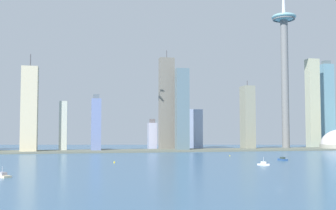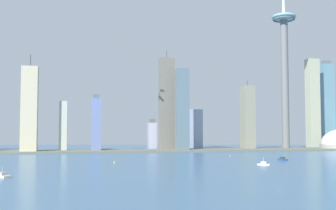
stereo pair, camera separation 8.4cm
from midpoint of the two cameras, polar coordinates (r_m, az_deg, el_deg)
name	(u,v)px [view 1 (the left image)]	position (r m, az deg, el deg)	size (l,w,h in m)	color
ground_plane	(280,188)	(265.90, 15.11, -10.90)	(6000.00, 6000.00, 0.00)	#3C6286
waterfront_pier	(153,151)	(690.77, -2.08, -6.28)	(1006.26, 76.02, 2.50)	#63685A
observation_tower	(284,52)	(811.93, 15.71, 7.01)	(45.59, 45.59, 350.36)	slate
skyscraper_0	(182,110)	(701.36, 1.96, -0.63)	(21.86, 15.70, 139.63)	slate
skyscraper_1	(313,103)	(886.78, 19.28, 0.24)	(23.01, 19.14, 179.16)	#ACAF90
skyscraper_2	(152,136)	(748.43, -2.19, -4.21)	(14.91, 18.31, 55.17)	#AFB1CA
skyscraper_3	(167,104)	(729.64, -0.21, 0.16)	(25.76, 16.99, 176.51)	slate
skyscraper_4	(29,109)	(677.99, -18.52, -0.58)	(24.63, 18.96, 154.10)	beige
skyscraper_6	(248,118)	(766.90, 10.89, -1.73)	(19.43, 27.78, 125.41)	gray
skyscraper_8	(195,129)	(770.26, 3.67, -3.34)	(27.25, 16.99, 73.55)	#98A9CE
skyscraper_10	(327,105)	(928.47, 21.02, 0.02)	(22.87, 22.71, 180.92)	#608B9C
skyscraper_11	(63,126)	(707.21, -14.23, -2.85)	(12.93, 16.51, 82.91)	beige
skyscraper_12	(96,124)	(691.98, -9.88, -2.63)	(15.73, 27.24, 93.74)	#6A7BAD
boat_0	(264,164)	(429.18, 13.00, -7.89)	(11.78, 9.21, 7.97)	white
boat_1	(2,175)	(334.61, -21.86, -8.98)	(14.84, 15.88, 8.31)	beige
boat_3	(283,159)	(501.94, 15.48, -7.18)	(6.74, 14.29, 3.95)	navy
channel_buoy_0	(230,155)	(567.29, 8.49, -6.86)	(1.21, 1.21, 2.27)	yellow
channel_buoy_1	(114,162)	(450.27, -7.41, -7.76)	(1.89, 1.89, 2.21)	yellow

